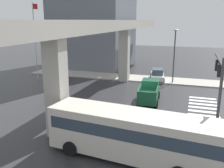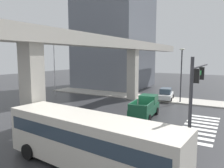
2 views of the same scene
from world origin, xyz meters
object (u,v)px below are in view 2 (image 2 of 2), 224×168
(city_bus, at_px, (88,139))
(street_lamp_near_corner, at_px, (181,69))
(sedan_white, at_px, (166,94))
(traffic_signal_mast, at_px, (196,88))
(flagpole, at_px, (54,57))
(pickup_truck, at_px, (145,107))

(city_bus, distance_m, street_lamp_near_corner, 20.46)
(sedan_white, distance_m, street_lamp_near_corner, 4.42)
(traffic_signal_mast, relative_size, flagpole, 0.61)
(city_bus, relative_size, street_lamp_near_corner, 1.52)
(pickup_truck, relative_size, street_lamp_near_corner, 0.72)
(flagpole, bearing_deg, traffic_signal_mast, -117.79)
(traffic_signal_mast, bearing_deg, pickup_truck, 38.69)
(city_bus, relative_size, sedan_white, 2.43)
(pickup_truck, distance_m, street_lamp_near_corner, 9.45)
(pickup_truck, height_order, sedan_white, pickup_truck)
(pickup_truck, distance_m, traffic_signal_mast, 10.09)
(sedan_white, bearing_deg, street_lamp_near_corner, -112.72)
(pickup_truck, relative_size, flagpole, 0.49)
(city_bus, bearing_deg, sedan_white, 4.43)
(traffic_signal_mast, height_order, street_lamp_near_corner, street_lamp_near_corner)
(pickup_truck, distance_m, city_bus, 11.74)
(pickup_truck, height_order, street_lamp_near_corner, street_lamp_near_corner)
(sedan_white, bearing_deg, traffic_signal_mast, -159.06)
(street_lamp_near_corner, height_order, flagpole, flagpole)
(city_bus, height_order, traffic_signal_mast, traffic_signal_mast)
(sedan_white, relative_size, street_lamp_near_corner, 0.62)
(city_bus, relative_size, traffic_signal_mast, 1.69)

